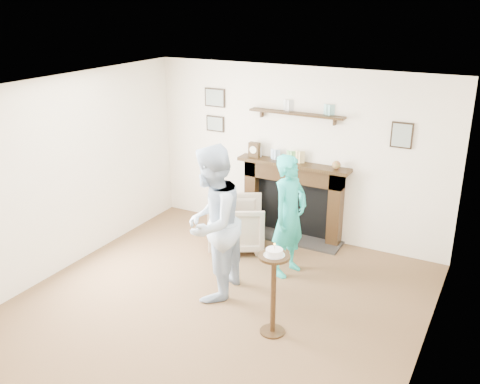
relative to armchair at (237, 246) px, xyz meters
The scene contains 6 objects.
ground 1.76m from the armchair, 71.98° to the right, with size 5.00×5.00×0.00m, color brown.
room_shell 1.98m from the armchair, 61.16° to the right, with size 4.54×5.02×2.52m.
armchair is the anchor object (origin of this frame).
man 1.33m from the armchair, 74.03° to the right, with size 0.90×0.70×1.85m, color #AABCD5.
woman 1.01m from the armchair, 20.32° to the right, with size 0.58×0.38×1.59m, color #20ACB7.
pedestal_table 2.22m from the armchair, 51.18° to the right, with size 0.33×0.33×1.05m.
Camera 1 is at (2.77, -4.43, 3.40)m, focal length 40.00 mm.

